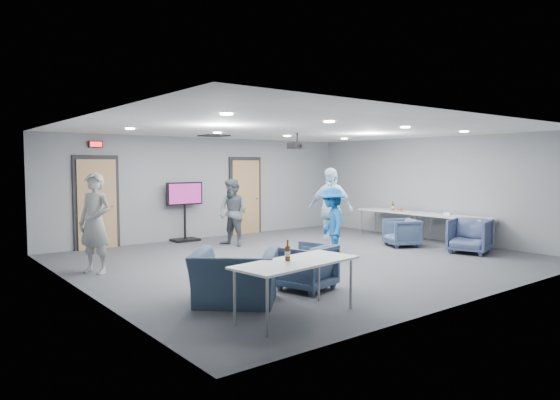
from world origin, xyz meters
TOP-DOWN VIEW (x-y plane):
  - floor at (0.00, 0.00)m, footprint 9.00×9.00m
  - ceiling at (0.00, 0.00)m, footprint 9.00×9.00m
  - wall_back at (0.00, 4.00)m, footprint 9.00×0.02m
  - wall_front at (0.00, -4.00)m, footprint 9.00×0.02m
  - wall_left at (-4.50, 0.00)m, footprint 0.02×8.00m
  - wall_right at (4.50, 0.00)m, footprint 0.02×8.00m
  - door_left at (-3.00, 3.95)m, footprint 1.06×0.17m
  - door_right at (1.20, 3.95)m, footprint 1.06×0.17m
  - exit_sign at (-3.00, 3.93)m, footprint 0.32×0.08m
  - hvac_diffuser at (-0.50, 2.80)m, footprint 0.60×0.60m
  - downlights at (0.00, 0.00)m, footprint 6.18×3.78m
  - person_a at (-3.90, 1.27)m, footprint 0.72×0.80m
  - person_b at (-0.27, 2.32)m, footprint 0.83×0.94m
  - person_c at (1.03, 0.28)m, footprint 0.80×1.21m
  - person_d at (0.27, -0.56)m, footprint 1.00×1.14m
  - chair_right_b at (2.90, -0.26)m, footprint 0.97×0.96m
  - chair_right_c at (3.35, -1.78)m, footprint 1.05×1.04m
  - chair_front_a at (-1.68, -2.00)m, footprint 0.96×0.97m
  - chair_front_b at (-3.00, -2.00)m, footprint 1.54×1.53m
  - table_right_a at (4.00, 0.96)m, footprint 0.76×1.82m
  - table_right_b at (4.00, -0.94)m, footprint 0.80×1.91m
  - table_front_left at (-2.71, -3.00)m, footprint 1.84×0.96m
  - bottle_front at (-2.78, -2.91)m, footprint 0.07×0.07m
  - bottle_right at (4.03, 0.95)m, footprint 0.07×0.07m
  - snack_box at (4.09, 0.76)m, footprint 0.22×0.19m
  - wrapper at (4.17, -0.68)m, footprint 0.27×0.22m
  - tv_stand at (-0.83, 3.75)m, footprint 1.00×0.48m
  - projector at (0.45, 0.75)m, footprint 0.36×0.35m

SIDE VIEW (x-z plane):
  - floor at x=0.00m, z-range 0.00..0.00m
  - chair_right_b at x=2.90m, z-range 0.00..0.67m
  - chair_front_a at x=-1.68m, z-range 0.00..0.73m
  - chair_front_b at x=-3.00m, z-range 0.00..0.75m
  - chair_right_c at x=3.35m, z-range 0.00..0.77m
  - table_front_left at x=-2.71m, z-range 0.32..1.05m
  - table_right_a at x=4.00m, z-range 0.32..1.05m
  - table_right_b at x=4.00m, z-range 0.32..1.05m
  - snack_box at x=4.09m, z-range 0.73..0.77m
  - wrapper at x=4.17m, z-range 0.73..0.78m
  - person_d at x=0.27m, z-range 0.00..1.53m
  - person_b at x=-0.27m, z-range 0.00..1.63m
  - bottle_right at x=4.03m, z-range 0.70..0.95m
  - bottle_front at x=-2.78m, z-range 0.69..0.97m
  - tv_stand at x=-0.83m, z-range 0.10..1.63m
  - person_a at x=-3.90m, z-range 0.00..1.83m
  - person_c at x=1.03m, z-range 0.00..1.91m
  - door_left at x=-3.00m, z-range -0.05..2.19m
  - door_right at x=1.20m, z-range -0.05..2.19m
  - wall_back at x=0.00m, z-range 0.00..2.70m
  - wall_front at x=0.00m, z-range 0.00..2.70m
  - wall_left at x=-4.50m, z-range 0.00..2.70m
  - wall_right at x=4.50m, z-range 0.00..2.70m
  - projector at x=0.45m, z-range 2.22..2.58m
  - exit_sign at x=-3.00m, z-range 2.37..2.53m
  - downlights at x=0.00m, z-range 2.67..2.69m
  - hvac_diffuser at x=-0.50m, z-range 2.67..2.70m
  - ceiling at x=0.00m, z-range 2.70..2.70m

